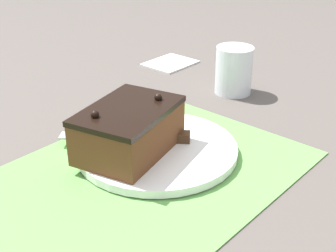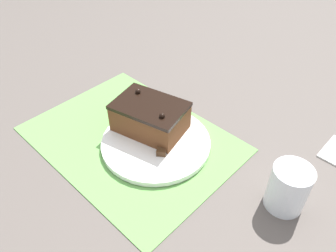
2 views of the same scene
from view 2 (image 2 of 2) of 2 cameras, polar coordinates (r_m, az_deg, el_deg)
ground_plane at (r=0.76m, az=-6.38°, el=-2.30°), size 3.00×3.00×0.00m
placemat_woven at (r=0.75m, az=-6.39°, el=-2.18°), size 0.46×0.34×0.00m
cake_plate at (r=0.73m, az=-2.12°, el=-2.86°), size 0.24×0.24×0.01m
chocolate_cake at (r=0.73m, az=-3.13°, el=1.67°), size 0.18×0.14×0.08m
serving_knife at (r=0.73m, az=-0.54°, el=-1.38°), size 0.14×0.18×0.01m
drinking_glass at (r=0.64m, az=20.20°, el=-10.08°), size 0.07×0.07×0.09m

